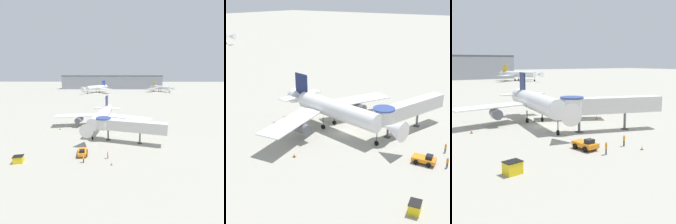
% 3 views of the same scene
% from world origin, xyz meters
% --- Properties ---
extents(ground_plane, '(800.00, 800.00, 0.00)m').
position_xyz_m(ground_plane, '(0.00, 0.00, 0.00)').
color(ground_plane, '#9E9B8E').
extents(main_airplane, '(33.81, 29.76, 9.91)m').
position_xyz_m(main_airplane, '(0.72, 2.76, 4.18)').
color(main_airplane, white).
rests_on(main_airplane, ground_plane).
extents(jet_bridge, '(18.74, 7.87, 6.32)m').
position_xyz_m(jet_bridge, '(8.17, -9.14, 4.63)').
color(jet_bridge, silver).
rests_on(jet_bridge, ground_plane).
extents(pushback_tug_orange, '(2.65, 3.98, 1.65)m').
position_xyz_m(pushback_tug_orange, '(-1.83, -17.46, 0.76)').
color(pushback_tug_orange, orange).
rests_on(pushback_tug_orange, ground_plane).
extents(service_container_yellow, '(2.26, 1.93, 1.48)m').
position_xyz_m(service_container_yellow, '(-14.40, -21.19, 0.74)').
color(service_container_yellow, yellow).
rests_on(service_container_yellow, ground_plane).
extents(traffic_cone_apron_front, '(0.35, 0.35, 0.59)m').
position_xyz_m(traffic_cone_apron_front, '(4.88, -21.74, 0.28)').
color(traffic_cone_apron_front, black).
rests_on(traffic_cone_apron_front, ground_plane).
extents(traffic_cone_port_wing, '(0.48, 0.48, 0.79)m').
position_xyz_m(traffic_cone_port_wing, '(-12.90, 1.21, 0.38)').
color(traffic_cone_port_wing, black).
rests_on(traffic_cone_port_wing, ground_plane).
extents(traffic_cone_starboard_wing, '(0.49, 0.49, 0.81)m').
position_xyz_m(traffic_cone_starboard_wing, '(13.92, 0.70, 0.39)').
color(traffic_cone_starboard_wing, black).
rests_on(traffic_cone_starboard_wing, ground_plane).
extents(ground_crew_marshaller, '(0.24, 0.35, 1.68)m').
position_xyz_m(ground_crew_marshaller, '(4.01, -18.97, 0.97)').
color(ground_crew_marshaller, '#1E2338').
rests_on(ground_crew_marshaller, ground_plane).
extents(ground_crew_wing_walker, '(0.30, 0.39, 1.76)m').
position_xyz_m(ground_crew_wing_walker, '(-0.94, -20.90, 1.02)').
color(ground_crew_wing_walker, '#1E2338').
rests_on(ground_crew_wing_walker, ground_plane).
extents(background_jet_gold_tail, '(31.98, 32.56, 10.07)m').
position_xyz_m(background_jet_gold_tail, '(54.03, 134.78, 4.43)').
color(background_jet_gold_tail, silver).
rests_on(background_jet_gold_tail, ground_plane).
extents(background_jet_blue_tail, '(32.00, 31.12, 11.71)m').
position_xyz_m(background_jet_blue_tail, '(-14.43, 121.80, 5.11)').
color(background_jet_blue_tail, white).
rests_on(background_jet_blue_tail, ground_plane).
extents(terminal_building, '(124.67, 22.48, 16.82)m').
position_xyz_m(terminal_building, '(0.35, 175.00, 8.42)').
color(terminal_building, '#999EA8').
rests_on(terminal_building, ground_plane).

